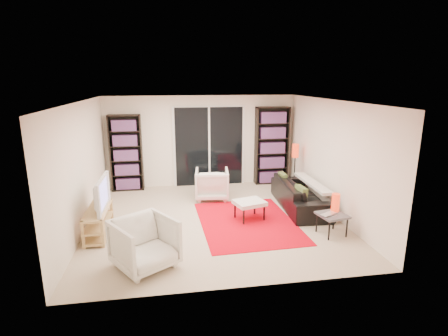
{
  "coord_description": "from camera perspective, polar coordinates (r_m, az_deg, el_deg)",
  "views": [
    {
      "loc": [
        -0.89,
        -6.68,
        2.8
      ],
      "look_at": [
        0.25,
        0.3,
        1.0
      ],
      "focal_mm": 28.0,
      "sensor_mm": 36.0,
      "label": 1
    }
  ],
  "objects": [
    {
      "name": "laptop",
      "position": [
        6.67,
        17.01,
        -7.35
      ],
      "size": [
        0.39,
        0.34,
        0.03
      ],
      "primitive_type": "imported",
      "rotation": [
        0.0,
        0.0,
        0.5
      ],
      "color": "silver",
      "rests_on": "side_table"
    },
    {
      "name": "tv",
      "position": [
        6.72,
        -20.01,
        -3.98
      ],
      "size": [
        0.15,
        1.03,
        0.59
      ],
      "primitive_type": "imported",
      "rotation": [
        0.0,
        0.0,
        1.55
      ],
      "color": "black",
      "rests_on": "tv_stand"
    },
    {
      "name": "wall_left",
      "position": [
        7.06,
        -22.19,
        0.1
      ],
      "size": [
        0.02,
        5.0,
        2.4
      ],
      "primitive_type": "cube",
      "color": "white",
      "rests_on": "ground"
    },
    {
      "name": "wall_front",
      "position": [
        4.57,
        2.58,
        -6.24
      ],
      "size": [
        5.0,
        0.02,
        2.4
      ],
      "primitive_type": "cube",
      "color": "white",
      "rests_on": "ground"
    },
    {
      "name": "bookshelf_right",
      "position": [
        9.6,
        7.8,
        3.63
      ],
      "size": [
        0.9,
        0.3,
        2.1
      ],
      "color": "black",
      "rests_on": "ground"
    },
    {
      "name": "table_lamp",
      "position": [
        6.87,
        17.75,
        -5.38
      ],
      "size": [
        0.15,
        0.15,
        0.34
      ],
      "primitive_type": "cylinder",
      "color": "red",
      "rests_on": "side_table"
    },
    {
      "name": "ottoman",
      "position": [
        7.17,
        4.19,
        -5.79
      ],
      "size": [
        0.7,
        0.62,
        0.4
      ],
      "color": "silver",
      "rests_on": "floor"
    },
    {
      "name": "wall_right",
      "position": [
        7.66,
        17.23,
        1.57
      ],
      "size": [
        0.02,
        5.0,
        2.4
      ],
      "primitive_type": "cube",
      "color": "white",
      "rests_on": "ground"
    },
    {
      "name": "floor_lamp",
      "position": [
        8.94,
        11.55,
        1.9
      ],
      "size": [
        0.19,
        0.19,
        1.24
      ],
      "color": "black",
      "rests_on": "floor"
    },
    {
      "name": "armchair_front",
      "position": [
        5.53,
        -12.83,
        -11.94
      ],
      "size": [
        1.16,
        1.17,
        0.78
      ],
      "primitive_type": "imported",
      "rotation": [
        0.0,
        0.0,
        0.58
      ],
      "color": "silver",
      "rests_on": "floor"
    },
    {
      "name": "sofa",
      "position": [
        8.0,
        12.31,
        -4.23
      ],
      "size": [
        0.94,
        2.14,
        0.61
      ],
      "primitive_type": "imported",
      "rotation": [
        0.0,
        0.0,
        1.51
      ],
      "color": "black",
      "rests_on": "floor"
    },
    {
      "name": "bookshelf_left",
      "position": [
        9.26,
        -15.67,
        2.36
      ],
      "size": [
        0.8,
        0.3,
        1.95
      ],
      "color": "black",
      "rests_on": "ground"
    },
    {
      "name": "floor",
      "position": [
        7.3,
        -1.57,
        -8.29
      ],
      "size": [
        5.0,
        5.0,
        0.0
      ],
      "primitive_type": "plane",
      "color": "#C5AE94",
      "rests_on": "ground"
    },
    {
      "name": "wall_back",
      "position": [
        9.36,
        -3.69,
        4.4
      ],
      "size": [
        5.0,
        0.02,
        2.4
      ],
      "primitive_type": "cube",
      "color": "white",
      "rests_on": "ground"
    },
    {
      "name": "sliding_door",
      "position": [
        9.38,
        -2.44,
        3.5
      ],
      "size": [
        1.92,
        0.08,
        2.16
      ],
      "color": "white",
      "rests_on": "ground"
    },
    {
      "name": "rug",
      "position": [
        7.15,
        3.77,
        -8.77
      ],
      "size": [
        1.93,
        2.56,
        0.01
      ],
      "primitive_type": "cube",
      "rotation": [
        0.0,
        0.0,
        0.03
      ],
      "color": "red",
      "rests_on": "floor"
    },
    {
      "name": "side_table",
      "position": [
        6.78,
        17.25,
        -7.55
      ],
      "size": [
        0.56,
        0.56,
        0.4
      ],
      "color": "#4E4F53",
      "rests_on": "floor"
    },
    {
      "name": "tv_stand",
      "position": [
        6.9,
        -19.8,
        -8.2
      ],
      "size": [
        0.37,
        1.16,
        0.5
      ],
      "color": "#E7C57D",
      "rests_on": "floor"
    },
    {
      "name": "armchair_back",
      "position": [
        8.39,
        -1.98,
        -2.62
      ],
      "size": [
        0.87,
        0.89,
        0.73
      ],
      "primitive_type": "imported",
      "rotation": [
        0.0,
        0.0,
        3.02
      ],
      "color": "silver",
      "rests_on": "floor"
    },
    {
      "name": "ceiling",
      "position": [
        6.76,
        -1.71,
        10.87
      ],
      "size": [
        5.0,
        5.0,
        0.02
      ],
      "primitive_type": "cube",
      "color": "white",
      "rests_on": "wall_back"
    }
  ]
}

